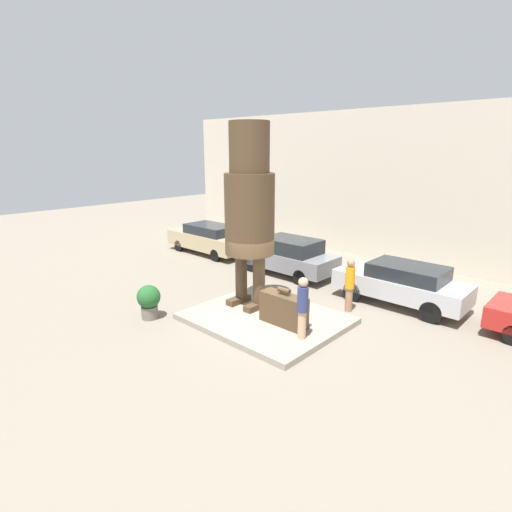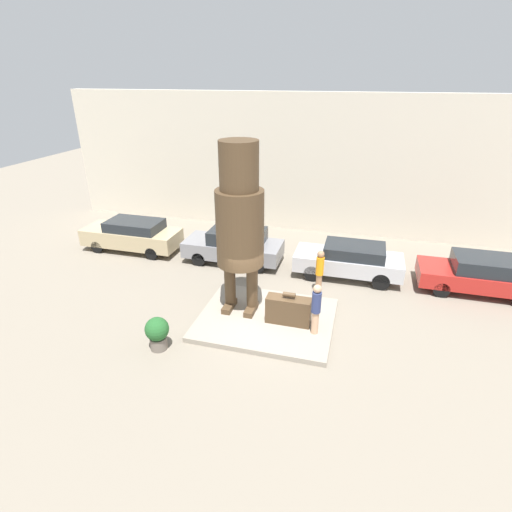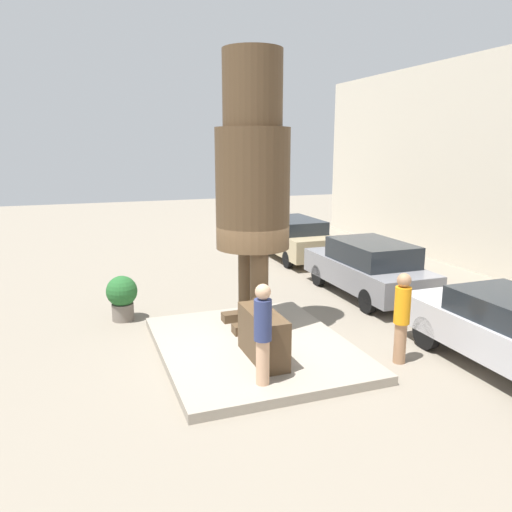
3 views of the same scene
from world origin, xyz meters
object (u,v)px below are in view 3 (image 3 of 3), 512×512
object	(u,v)px
giant_suitcase	(263,335)
planter_pot	(122,296)
worker_hivis	(402,314)
parked_car_tan	(292,237)
tourist	(263,330)
parked_car_grey	(368,267)
statue_figure	(253,171)

from	to	relation	value
giant_suitcase	planter_pot	distance (m)	4.38
giant_suitcase	worker_hivis	world-z (taller)	worker_hivis
parked_car_tan	worker_hivis	world-z (taller)	worker_hivis
giant_suitcase	parked_car_tan	distance (m)	9.78
tourist	planter_pot	world-z (taller)	tourist
tourist	parked_car_grey	world-z (taller)	tourist
giant_suitcase	worker_hivis	bearing A→B (deg)	75.11
planter_pot	parked_car_tan	bearing A→B (deg)	126.23
tourist	parked_car_grey	distance (m)	6.56
planter_pot	statue_figure	bearing A→B (deg)	55.16
giant_suitcase	parked_car_grey	world-z (taller)	parked_car_grey
worker_hivis	statue_figure	bearing A→B (deg)	-139.13
parked_car_tan	giant_suitcase	bearing A→B (deg)	152.71
statue_figure	tourist	bearing A→B (deg)	-16.26
parked_car_grey	giant_suitcase	bearing A→B (deg)	127.31
statue_figure	worker_hivis	size ratio (longest dim) A/B	3.26
statue_figure	parked_car_tan	bearing A→B (deg)	149.51
statue_figure	tourist	world-z (taller)	statue_figure
parked_car_grey	worker_hivis	xyz separation A→B (m)	(4.13, -1.87, 0.17)
giant_suitcase	planter_pot	bearing A→B (deg)	-148.50
parked_car_grey	planter_pot	size ratio (longest dim) A/B	3.99
parked_car_tan	worker_hivis	xyz separation A→B (m)	(9.39, -1.85, 0.19)
giant_suitcase	parked_car_grey	size ratio (longest dim) A/B	0.34
parked_car_grey	worker_hivis	size ratio (longest dim) A/B	2.43
worker_hivis	giant_suitcase	bearing A→B (deg)	-104.89
statue_figure	worker_hivis	distance (m)	4.29
parked_car_tan	planter_pot	xyz separation A→B (m)	(4.96, -6.77, -0.19)
giant_suitcase	worker_hivis	distance (m)	2.75
tourist	statue_figure	bearing A→B (deg)	163.74
giant_suitcase	parked_car_grey	xyz separation A→B (m)	(-3.43, 4.50, 0.17)
parked_car_tan	parked_car_grey	xyz separation A→B (m)	(5.26, 0.02, 0.02)
parked_car_tan	parked_car_grey	bearing A→B (deg)	-179.83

